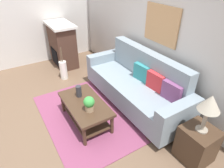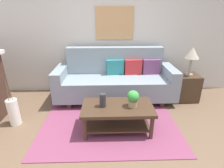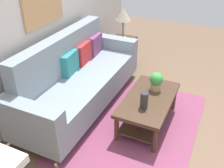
{
  "view_description": "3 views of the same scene",
  "coord_description": "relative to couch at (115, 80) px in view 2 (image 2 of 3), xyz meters",
  "views": [
    {
      "loc": [
        2.64,
        -0.63,
        2.47
      ],
      "look_at": [
        0.0,
        0.99,
        0.53
      ],
      "focal_mm": 31.15,
      "sensor_mm": 36.0,
      "label": 1
    },
    {
      "loc": [
        -0.03,
        -2.02,
        1.78
      ],
      "look_at": [
        0.06,
        1.08,
        0.5
      ],
      "focal_mm": 28.35,
      "sensor_mm": 36.0,
      "label": 2
    },
    {
      "loc": [
        -2.64,
        -0.38,
        2.35
      ],
      "look_at": [
        0.08,
        0.88,
        0.54
      ],
      "focal_mm": 41.31,
      "sensor_mm": 36.0,
      "label": 3
    }
  ],
  "objects": [
    {
      "name": "throw_pillow_crimson",
      "position": [
        0.39,
        0.12,
        0.25
      ],
      "size": [
        0.37,
        0.15,
        0.32
      ],
      "primitive_type": "cube",
      "rotation": [
        0.0,
        0.0,
        0.08
      ],
      "color": "red",
      "rests_on": "couch"
    },
    {
      "name": "wall_back",
      "position": [
        -0.14,
        0.54,
        0.92
      ],
      "size": [
        5.78,
        0.1,
        2.7
      ],
      "primitive_type": "cube",
      "color": "silver",
      "rests_on": "ground_plane"
    },
    {
      "name": "potted_plant_tabletop",
      "position": [
        0.21,
        -1.12,
        0.14
      ],
      "size": [
        0.18,
        0.18,
        0.26
      ],
      "color": "tan",
      "rests_on": "coffee_table"
    },
    {
      "name": "floor_vase_branch_a",
      "position": [
        -1.71,
        -0.89,
        0.21
      ],
      "size": [
        0.04,
        0.04,
        0.36
      ],
      "primitive_type": "cylinder",
      "rotation": [
        -0.07,
        -0.09,
        0.0
      ],
      "color": "brown",
      "rests_on": "floor_vase"
    },
    {
      "name": "area_rug",
      "position": [
        -0.14,
        -0.96,
        -0.43
      ],
      "size": [
        2.26,
        1.62,
        0.01
      ],
      "primitive_type": "cube",
      "color": "#843D5B",
      "rests_on": "ground_plane"
    },
    {
      "name": "framed_painting",
      "position": [
        0.0,
        0.47,
        1.11
      ],
      "size": [
        0.8,
        0.03,
        0.67
      ],
      "primitive_type": "cube",
      "color": "tan"
    },
    {
      "name": "throw_pillow_plum",
      "position": [
        0.77,
        0.12,
        0.25
      ],
      "size": [
        0.37,
        0.15,
        0.32
      ],
      "primitive_type": "cube",
      "rotation": [
        0.0,
        0.0,
        0.08
      ],
      "color": "#7A4270",
      "rests_on": "couch"
    },
    {
      "name": "floor_vase",
      "position": [
        -1.73,
        -0.89,
        -0.2
      ],
      "size": [
        0.18,
        0.18,
        0.46
      ],
      "primitive_type": "cylinder",
      "color": "white",
      "rests_on": "ground_plane"
    },
    {
      "name": "throw_pillow_teal",
      "position": [
        0.0,
        0.12,
        0.25
      ],
      "size": [
        0.37,
        0.16,
        0.32
      ],
      "primitive_type": "cube",
      "rotation": [
        0.0,
        0.0,
        0.11
      ],
      "color": "teal",
      "rests_on": "couch"
    },
    {
      "name": "coffee_table",
      "position": [
        -0.02,
        -1.1,
        -0.12
      ],
      "size": [
        1.1,
        0.6,
        0.43
      ],
      "color": "#422D1E",
      "rests_on": "ground_plane"
    },
    {
      "name": "floor_vase_branch_b",
      "position": [
        -1.74,
        -0.88,
        0.21
      ],
      "size": [
        0.02,
        0.02,
        0.36
      ],
      "primitive_type": "cylinder",
      "rotation": [
        0.01,
        0.02,
        0.0
      ],
      "color": "brown",
      "rests_on": "floor_vase"
    },
    {
      "name": "table_lamp",
      "position": [
        1.52,
        -0.07,
        0.56
      ],
      "size": [
        0.28,
        0.28,
        0.57
      ],
      "color": "gray",
      "rests_on": "side_table"
    },
    {
      "name": "floor_vase_branch_c",
      "position": [
        -1.74,
        -0.91,
        0.21
      ],
      "size": [
        0.02,
        0.05,
        0.36
      ],
      "primitive_type": "cylinder",
      "rotation": [
        -0.11,
        -0.01,
        0.0
      ],
      "color": "brown",
      "rests_on": "floor_vase"
    },
    {
      "name": "side_table",
      "position": [
        1.52,
        -0.07,
        -0.15
      ],
      "size": [
        0.44,
        0.44,
        0.56
      ],
      "primitive_type": "cube",
      "color": "#422D1E",
      "rests_on": "ground_plane"
    },
    {
      "name": "tabletop_vase",
      "position": [
        -0.24,
        -1.1,
        0.1
      ],
      "size": [
        0.1,
        0.1,
        0.21
      ],
      "primitive_type": "cylinder",
      "color": "#2D2D33",
      "rests_on": "coffee_table"
    },
    {
      "name": "couch",
      "position": [
        0.0,
        0.0,
        0.0
      ],
      "size": [
        2.44,
        0.84,
        1.08
      ],
      "color": "gray",
      "rests_on": "ground_plane"
    },
    {
      "name": "ground_plane",
      "position": [
        -0.14,
        -1.46,
        -0.43
      ],
      "size": [
        9.78,
        9.78,
        0.0
      ],
      "primitive_type": "plane",
      "color": "brown"
    }
  ]
}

